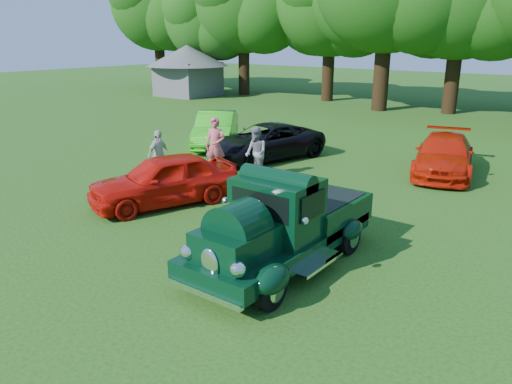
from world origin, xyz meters
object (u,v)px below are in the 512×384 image
Objects in this scene: gazebo at (188,65)px; back_car_orange at (444,155)px; hero_pickup at (283,226)px; back_car_lime at (216,129)px; spectator_white at (158,154)px; red_convertible at (164,180)px; spectator_pink at (215,146)px; back_car_black at (265,142)px; spectator_grey at (256,153)px.

back_car_orange is at bearing -26.01° from gazebo.
hero_pickup is 11.96m from back_car_lime.
spectator_white is (1.81, -4.94, 0.07)m from back_car_lime.
red_convertible is 0.92× the size of back_car_orange.
back_car_lime reaches higher than red_convertible.
hero_pickup reaches higher than spectator_white.
spectator_white is at bearing -154.55° from back_car_orange.
spectator_pink is 23.86m from gazebo.
spectator_grey is (1.34, -2.34, 0.18)m from back_car_black.
hero_pickup is 31.33m from gazebo.
back_car_black is at bearing 147.02° from spectator_grey.
spectator_grey is 1.06× the size of spectator_white.
spectator_white is at bearing 156.99° from hero_pickup.
hero_pickup is 1.07× the size of back_car_orange.
back_car_black is at bearing 120.03° from red_convertible.
hero_pickup is 2.88× the size of spectator_grey.
red_convertible is at bearing -94.91° from spectator_pink.
spectator_grey is 3.28m from spectator_white.
hero_pickup reaches higher than back_car_orange.
spectator_grey is at bearing -68.46° from back_car_lime.
spectator_white is at bearing -91.72° from back_car_black.
red_convertible is 0.95× the size of back_car_lime.
back_car_lime is 2.78× the size of spectator_white.
gazebo reaches higher than back_car_lime.
back_car_orange is 0.72× the size of gazebo.
spectator_pink is (-6.33, -4.73, 0.31)m from back_car_orange.
spectator_white reaches higher than back_car_orange.
hero_pickup is 6.71m from spectator_grey.
gazebo is at bearing 167.13° from spectator_grey.
gazebo is at bearing 138.16° from hero_pickup.
spectator_pink is (-5.94, 4.58, 0.14)m from hero_pickup.
spectator_grey reaches higher than red_convertible.
gazebo is (-18.44, 19.68, 1.68)m from red_convertible.
back_car_black is at bearing -37.78° from gazebo.
back_car_lime is 2.61× the size of spectator_grey.
hero_pickup is at bearing -76.30° from back_car_lime.
spectator_white is at bearing -115.94° from spectator_grey.
spectator_grey is at bearing -152.93° from back_car_orange.
spectator_pink reaches higher than hero_pickup.
spectator_pink is at bearing -77.47° from back_car_black.
gazebo is at bearing 139.45° from back_car_orange.
spectator_grey is at bearing 105.39° from red_convertible.
spectator_pink reaches higher than red_convertible.
back_car_black is at bearing -46.18° from back_car_lime.
spectator_pink reaches higher than back_car_lime.
red_convertible is at bearing -93.67° from back_car_lime.
red_convertible is at bearing -137.49° from back_car_orange.
back_car_black is at bearing -176.79° from back_car_orange.
back_car_orange is 2.36× the size of spectator_pink.
spectator_grey reaches higher than back_car_lime.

